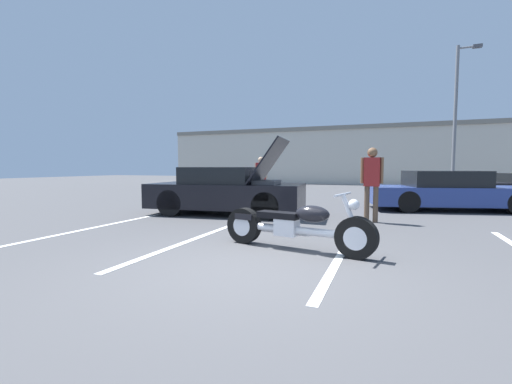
% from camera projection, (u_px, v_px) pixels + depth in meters
% --- Properties ---
extents(ground_plane, '(80.00, 80.00, 0.00)m').
position_uv_depth(ground_plane, '(247.00, 269.00, 4.42)').
color(ground_plane, '#474749').
extents(parking_stripe_foreground, '(0.12, 4.99, 0.01)m').
position_uv_depth(parking_stripe_foreground, '(95.00, 227.00, 7.47)').
color(parking_stripe_foreground, white).
rests_on(parking_stripe_foreground, ground).
extents(parking_stripe_middle, '(0.12, 4.99, 0.01)m').
position_uv_depth(parking_stripe_middle, '(201.00, 236.00, 6.51)').
color(parking_stripe_middle, white).
rests_on(parking_stripe_middle, ground).
extents(parking_stripe_back, '(0.12, 4.99, 0.01)m').
position_uv_depth(parking_stripe_back, '(344.00, 248.00, 5.54)').
color(parking_stripe_back, white).
rests_on(parking_stripe_back, ground).
extents(far_building, '(32.00, 4.20, 4.40)m').
position_uv_depth(far_building, '(367.00, 154.00, 26.64)').
color(far_building, beige).
rests_on(far_building, ground).
extents(light_pole, '(1.21, 0.28, 7.88)m').
position_uv_depth(light_pole, '(457.00, 112.00, 18.68)').
color(light_pole, slate).
rests_on(light_pole, ground).
extents(motorcycle, '(2.54, 0.83, 0.94)m').
position_uv_depth(motorcycle, '(295.00, 226.00, 5.42)').
color(motorcycle, black).
rests_on(motorcycle, ground).
extents(show_car_hood_open, '(4.40, 2.31, 2.08)m').
position_uv_depth(show_car_hood_open, '(227.00, 191.00, 9.58)').
color(show_car_hood_open, black).
rests_on(show_car_hood_open, ground).
extents(parked_car_left_row, '(4.96, 2.83, 1.20)m').
position_uv_depth(parked_car_left_row, '(449.00, 192.00, 10.43)').
color(parked_car_left_row, navy).
rests_on(parked_car_left_row, ground).
extents(spectator_near_motorcycle, '(0.52, 0.23, 1.78)m').
position_uv_depth(spectator_near_motorcycle, '(372.00, 178.00, 8.13)').
color(spectator_near_motorcycle, brown).
rests_on(spectator_near_motorcycle, ground).
extents(spectator_by_show_car, '(0.52, 0.22, 1.71)m').
position_uv_depth(spectator_by_show_car, '(261.00, 175.00, 13.33)').
color(spectator_by_show_car, '#38476B').
rests_on(spectator_by_show_car, ground).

